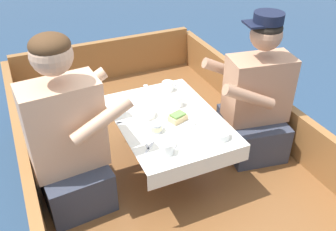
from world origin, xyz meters
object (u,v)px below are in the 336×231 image
object	(u,v)px
person_port	(68,141)
coffee_cup_starboard	(168,86)
sandwich	(178,117)
coffee_cup_port	(167,148)
coffee_cup_center	(178,101)
person_starboard	(255,102)
tin_can	(156,128)

from	to	relation	value
person_port	coffee_cup_starboard	world-z (taller)	person_port
sandwich	coffee_cup_port	bearing A→B (deg)	-126.00
sandwich	coffee_cup_center	xyz separation A→B (m)	(0.08, 0.17, 0.00)
sandwich	coffee_cup_port	distance (m)	0.30
person_starboard	coffee_cup_starboard	world-z (taller)	person_starboard
coffee_cup_port	tin_can	world-z (taller)	coffee_cup_port
person_starboard	coffee_cup_port	world-z (taller)	person_starboard
coffee_cup_starboard	person_starboard	bearing A→B (deg)	-38.43
person_port	tin_can	world-z (taller)	person_port
tin_can	coffee_cup_starboard	bearing A→B (deg)	58.05
person_starboard	coffee_cup_starboard	distance (m)	0.59
coffee_cup_starboard	tin_can	bearing A→B (deg)	-121.95
person_port	coffee_cup_center	distance (m)	0.73
person_port	person_starboard	distance (m)	1.21
coffee_cup_starboard	coffee_cup_center	size ratio (longest dim) A/B	1.10
person_port	tin_can	xyz separation A→B (m)	(0.49, -0.08, -0.00)
coffee_cup_center	tin_can	world-z (taller)	coffee_cup_center
person_starboard	person_port	bearing A→B (deg)	8.54
coffee_cup_port	person_port	bearing A→B (deg)	148.75
person_starboard	coffee_cup_port	xyz separation A→B (m)	(-0.74, -0.25, 0.04)
coffee_cup_starboard	coffee_cup_center	distance (m)	0.21
person_port	sandwich	distance (m)	0.64
person_port	person_starboard	xyz separation A→B (m)	(1.21, -0.03, -0.04)
person_starboard	coffee_cup_center	size ratio (longest dim) A/B	9.98
coffee_cup_center	sandwich	bearing A→B (deg)	-115.34
person_port	coffee_cup_center	xyz separation A→B (m)	(0.72, 0.13, 0.00)
sandwich	coffee_cup_starboard	distance (m)	0.39
sandwich	coffee_cup_starboard	bearing A→B (deg)	74.33
sandwich	coffee_cup_center	world-z (taller)	coffee_cup_center
person_port	sandwich	world-z (taller)	person_port
coffee_cup_center	tin_can	size ratio (longest dim) A/B	1.45
coffee_cup_center	tin_can	bearing A→B (deg)	-138.25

